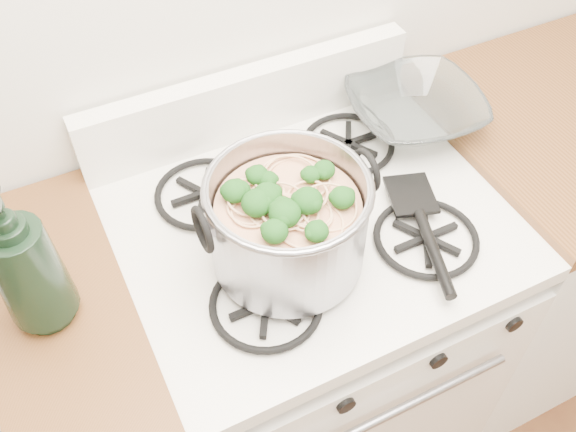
{
  "coord_description": "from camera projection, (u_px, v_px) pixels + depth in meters",
  "views": [
    {
      "loc": [
        -0.42,
        0.53,
        1.86
      ],
      "look_at": [
        -0.09,
        1.19,
        1.03
      ],
      "focal_mm": 40.0,
      "sensor_mm": 36.0,
      "label": 1
    }
  ],
  "objects": [
    {
      "name": "counter_left",
      "position": [
        110.0,
        420.0,
        1.46
      ],
      "size": [
        0.25,
        0.65,
        0.92
      ],
      "color": "silver",
      "rests_on": "ground"
    },
    {
      "name": "glass_bowl",
      "position": [
        413.0,
        116.0,
        1.43
      ],
      "size": [
        0.13,
        0.13,
        0.03
      ],
      "primitive_type": "imported",
      "rotation": [
        0.0,
        0.0,
        -0.15
      ],
      "color": "white",
      "rests_on": "gas_range"
    },
    {
      "name": "gas_range",
      "position": [
        307.0,
        340.0,
        1.63
      ],
      "size": [
        0.76,
        0.66,
        0.92
      ],
      "color": "white",
      "rests_on": "ground"
    },
    {
      "name": "counter_right",
      "position": [
        574.0,
        218.0,
        1.87
      ],
      "size": [
        1.0,
        0.65,
        0.92
      ],
      "color": "silver",
      "rests_on": "ground"
    },
    {
      "name": "bottle",
      "position": [
        23.0,
        260.0,
        1.0
      ],
      "size": [
        0.14,
        0.14,
        0.3
      ],
      "primitive_type": "imported",
      "rotation": [
        0.0,
        0.0,
        -0.22
      ],
      "color": "black",
      "rests_on": "counter_left"
    },
    {
      "name": "spatula",
      "position": [
        411.0,
        192.0,
        1.28
      ],
      "size": [
        0.37,
        0.38,
        0.02
      ],
      "primitive_type": null,
      "rotation": [
        0.0,
        0.0,
        -0.31
      ],
      "color": "black",
      "rests_on": "gas_range"
    },
    {
      "name": "stock_pot",
      "position": [
        288.0,
        224.0,
        1.12
      ],
      "size": [
        0.32,
        0.29,
        0.2
      ],
      "color": "gray",
      "rests_on": "gas_range"
    }
  ]
}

